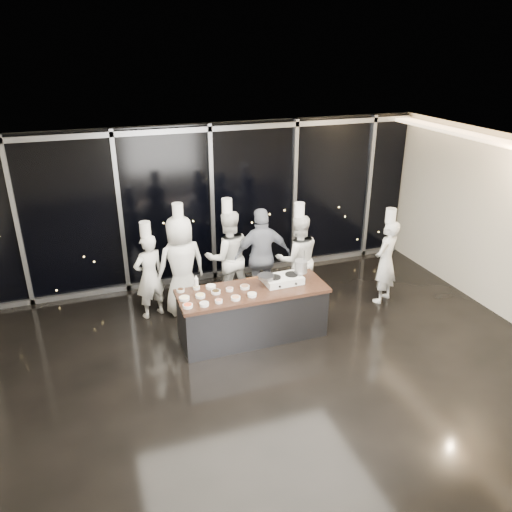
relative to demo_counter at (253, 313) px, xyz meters
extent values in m
plane|color=black|center=(0.00, -0.90, -0.45)|extent=(9.00, 9.00, 0.00)
cube|color=beige|center=(0.00, 2.60, 1.15)|extent=(9.00, 0.02, 3.20)
cube|color=beige|center=(0.00, -4.40, 1.15)|extent=(9.00, 0.02, 3.20)
cube|color=beige|center=(0.00, -0.90, 2.75)|extent=(9.00, 7.00, 0.02)
cube|color=black|center=(0.00, 2.54, 1.15)|extent=(8.90, 0.04, 3.18)
cube|color=#919398|center=(0.00, 2.49, 2.65)|extent=(8.90, 0.08, 0.10)
cube|color=#919398|center=(0.00, 2.49, -0.40)|extent=(8.90, 0.08, 0.10)
cube|color=#919398|center=(-3.60, 2.49, 1.15)|extent=(0.08, 0.08, 3.20)
cube|color=#919398|center=(-1.80, 2.49, 1.15)|extent=(0.08, 0.08, 3.20)
cube|color=#919398|center=(0.00, 2.49, 1.15)|extent=(0.08, 0.08, 3.20)
cube|color=#919398|center=(1.80, 2.49, 1.15)|extent=(0.08, 0.08, 3.20)
cube|color=#919398|center=(3.60, 2.49, 1.15)|extent=(0.08, 0.08, 3.20)
cube|color=#333338|center=(0.00, 0.00, -0.03)|extent=(2.40, 0.80, 0.84)
cube|color=#42271C|center=(0.00, 0.00, 0.42)|extent=(2.46, 0.86, 0.06)
cube|color=silver|center=(0.56, 0.06, 0.51)|extent=(0.64, 0.41, 0.12)
cylinder|color=black|center=(0.40, 0.05, 0.58)|extent=(0.22, 0.22, 0.02)
cylinder|color=black|center=(0.71, 0.06, 0.58)|extent=(0.22, 0.22, 0.02)
cylinder|color=black|center=(0.42, -0.15, 0.50)|extent=(0.04, 0.02, 0.04)
cylinder|color=black|center=(0.71, -0.14, 0.50)|extent=(0.04, 0.02, 0.04)
cylinder|color=slate|center=(0.26, 0.07, 0.61)|extent=(0.29, 0.29, 0.05)
cube|color=#4C2B14|center=(0.01, 0.06, 0.62)|extent=(0.20, 0.04, 0.02)
cylinder|color=#ADADAF|center=(0.88, 0.07, 0.69)|extent=(0.22, 0.22, 0.21)
cylinder|color=white|center=(-1.12, -0.23, 0.47)|extent=(0.15, 0.15, 0.04)
cylinder|color=#EA4E27|center=(-1.12, -0.23, 0.49)|extent=(0.13, 0.13, 0.01)
cylinder|color=white|center=(-1.13, 0.02, 0.47)|extent=(0.17, 0.17, 0.04)
cylinder|color=beige|center=(-1.13, 0.02, 0.49)|extent=(0.14, 0.14, 0.01)
cylinder|color=white|center=(-1.12, 0.31, 0.47)|extent=(0.13, 0.13, 0.04)
cylinder|color=black|center=(-1.12, 0.31, 0.49)|extent=(0.10, 0.10, 0.01)
cylinder|color=white|center=(-0.88, -0.26, 0.47)|extent=(0.14, 0.14, 0.04)
cylinder|color=beige|center=(-0.88, -0.26, 0.49)|extent=(0.12, 0.12, 0.01)
cylinder|color=white|center=(-0.87, 0.02, 0.47)|extent=(0.15, 0.15, 0.04)
cylinder|color=#E7C673|center=(-0.87, 0.02, 0.49)|extent=(0.13, 0.13, 0.01)
cylinder|color=white|center=(-0.86, 0.32, 0.47)|extent=(0.11, 0.11, 0.04)
cylinder|color=olive|center=(-0.86, 0.32, 0.49)|extent=(0.09, 0.09, 0.01)
cylinder|color=white|center=(-0.64, -0.25, 0.47)|extent=(0.12, 0.12, 0.04)
cylinder|color=#D07855|center=(-0.64, -0.25, 0.49)|extent=(0.10, 0.10, 0.01)
cylinder|color=white|center=(-0.60, 0.07, 0.47)|extent=(0.15, 0.15, 0.04)
cylinder|color=black|center=(-0.60, 0.07, 0.49)|extent=(0.12, 0.12, 0.01)
cylinder|color=white|center=(-0.63, 0.27, 0.47)|extent=(0.16, 0.16, 0.04)
cylinder|color=white|center=(-0.63, 0.27, 0.49)|extent=(0.13, 0.13, 0.01)
cylinder|color=white|center=(-0.36, -0.24, 0.47)|extent=(0.15, 0.15, 0.04)
cylinder|color=#C97F50|center=(-0.36, -0.24, 0.49)|extent=(0.12, 0.12, 0.01)
cylinder|color=white|center=(-0.37, 0.08, 0.47)|extent=(0.12, 0.12, 0.04)
cylinder|color=#9A6558|center=(-0.37, 0.08, 0.49)|extent=(0.10, 0.10, 0.01)
cylinder|color=white|center=(-0.08, -0.21, 0.47)|extent=(0.15, 0.15, 0.04)
cylinder|color=beige|center=(-0.08, -0.21, 0.49)|extent=(0.12, 0.12, 0.01)
cylinder|color=white|center=(-0.11, 0.08, 0.47)|extent=(0.15, 0.15, 0.04)
cylinder|color=brown|center=(-0.11, 0.08, 0.49)|extent=(0.13, 0.13, 0.01)
cylinder|color=white|center=(-0.86, 0.34, 0.54)|extent=(0.07, 0.07, 0.18)
cone|color=white|center=(-0.86, 0.34, 0.66)|extent=(0.06, 0.06, 0.06)
imported|color=silver|center=(-1.49, 1.30, 0.34)|extent=(0.67, 0.56, 1.58)
cylinder|color=white|center=(-1.49, 1.30, 1.23)|extent=(0.25, 0.25, 0.26)
imported|color=silver|center=(-0.92, 1.26, 0.48)|extent=(1.01, 0.76, 1.86)
cylinder|color=white|center=(-0.92, 1.26, 1.50)|extent=(0.22, 0.22, 0.26)
imported|color=silver|center=(-0.01, 1.39, 0.46)|extent=(0.88, 0.69, 1.82)
cylinder|color=white|center=(-0.01, 1.39, 1.46)|extent=(0.19, 0.19, 0.26)
imported|color=#131E36|center=(0.57, 1.12, 0.48)|extent=(1.13, 0.53, 1.87)
imported|color=silver|center=(1.22, 0.95, 0.41)|extent=(0.91, 0.74, 1.74)
cylinder|color=white|center=(1.22, 0.95, 1.38)|extent=(0.21, 0.21, 0.26)
imported|color=silver|center=(2.78, 0.40, 0.36)|extent=(0.71, 0.63, 1.63)
cylinder|color=white|center=(2.78, 0.40, 1.28)|extent=(0.26, 0.26, 0.26)
camera|label=1|loc=(-2.35, -6.86, 4.18)|focal=35.00mm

